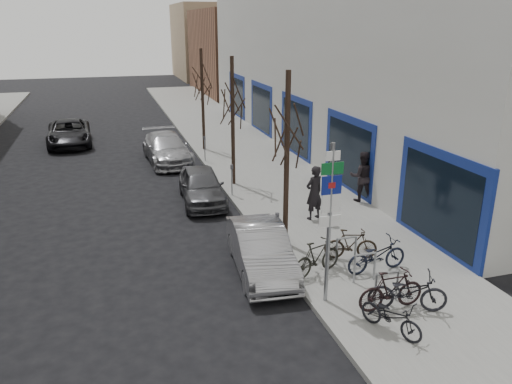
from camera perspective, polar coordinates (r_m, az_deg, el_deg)
ground at (r=12.32m, az=-2.67°, el=-14.51°), size 120.00×120.00×0.00m
sidewalk_east at (r=22.21m, az=2.19°, el=1.26°), size 5.00×70.00×0.15m
commercial_building at (r=32.52m, az=20.59°, el=14.55°), size 20.00×32.00×10.00m
brick_building_far at (r=52.41m, az=0.31°, el=15.78°), size 12.00×14.00×8.00m
tan_building_far at (r=66.97m, az=-3.22°, el=16.83°), size 13.00×12.00×9.00m
highway_sign_pole at (r=11.91m, az=8.43°, el=-2.59°), size 0.55×0.10×4.20m
bike_rack at (r=13.74m, az=12.34°, el=-8.04°), size 0.66×2.26×0.83m
tree_near at (r=14.66m, az=3.62°, el=8.32°), size 1.80×1.80×5.50m
tree_mid at (r=20.80m, az=-2.73°, el=11.44°), size 1.80×1.80×5.50m
tree_far at (r=27.11m, az=-6.21°, el=13.07°), size 1.80×1.80×5.50m
meter_front at (r=14.98m, az=2.42°, el=-4.18°), size 0.10×0.08×1.27m
meter_mid at (r=19.94m, az=-2.78°, el=1.73°), size 0.10×0.08×1.27m
meter_back at (r=25.13m, az=-5.87°, el=5.25°), size 0.10×0.08×1.27m
bike_near_left at (r=11.80m, az=15.25°, el=-13.25°), size 1.11×1.61×0.95m
bike_near_right at (r=12.64m, az=15.20°, el=-10.71°), size 1.73×0.53×1.05m
bike_mid_curb at (r=14.32m, az=13.65°, el=-6.75°), size 1.88×0.69×1.12m
bike_mid_inner at (r=13.88m, az=6.98°, el=-7.39°), size 1.77×1.03×1.03m
bike_far_curb at (r=12.67m, az=16.98°, el=-10.54°), size 1.96×1.23×1.15m
bike_far_inner at (r=14.92m, az=10.79°, el=-5.84°), size 1.63×0.92×0.95m
parked_car_front at (r=14.20m, az=0.55°, el=-6.59°), size 1.78×4.18×1.34m
parked_car_mid at (r=19.72m, az=-6.22°, el=0.72°), size 1.84×4.08×1.36m
parked_car_back at (r=25.76m, az=-10.14°, el=4.93°), size 2.29×5.05×1.43m
lane_car at (r=31.03m, az=-20.58°, el=6.36°), size 2.56×5.21×1.42m
pedestrian_near at (r=17.54m, az=6.66°, el=-0.08°), size 0.82×0.67×1.94m
pedestrian_far at (r=19.65m, az=12.02°, el=1.79°), size 0.86×0.72×2.00m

